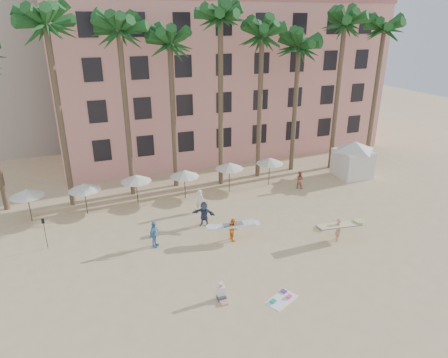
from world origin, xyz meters
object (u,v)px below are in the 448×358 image
at_px(pink_hotel, 218,78).
at_px(carrier_yellow, 339,228).
at_px(carrier_white, 233,228).
at_px(cabana, 353,156).

xyz_separation_m(pink_hotel, carrier_yellow, (-0.07, -24.06, -7.05)).
height_order(carrier_yellow, carrier_white, carrier_yellow).
height_order(pink_hotel, carrier_white, pink_hotel).
relative_size(pink_hotel, carrier_yellow, 10.37).
relative_size(cabana, carrier_white, 1.48).
distance_m(carrier_yellow, carrier_white, 7.24).
height_order(pink_hotel, cabana, pink_hotel).
bearing_deg(carrier_yellow, carrier_white, 158.40).
bearing_deg(cabana, pink_hotel, 120.83).
relative_size(pink_hotel, carrier_white, 11.21).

